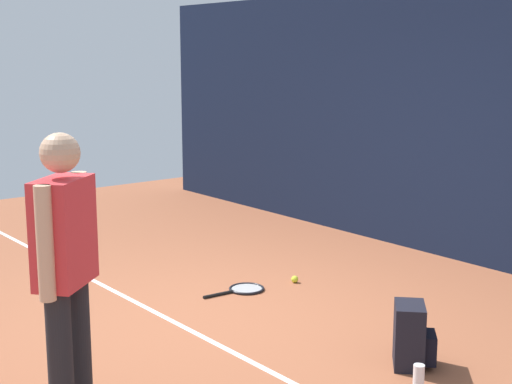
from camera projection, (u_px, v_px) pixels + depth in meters
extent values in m
plane|color=#9E5638|center=(218.00, 319.00, 5.99)|extent=(12.00, 12.00, 0.00)
cube|color=#141E38|center=(454.00, 124.00, 7.57)|extent=(10.00, 0.10, 2.81)
cube|color=white|center=(185.00, 328.00, 5.79)|extent=(9.00, 0.05, 0.00)
cylinder|color=black|center=(60.00, 364.00, 4.09)|extent=(0.14, 0.14, 0.85)
cylinder|color=black|center=(79.00, 348.00, 4.32)|extent=(0.14, 0.14, 0.85)
cube|color=red|center=(64.00, 232.00, 4.07)|extent=(0.42, 0.45, 0.60)
sphere|color=#D8A884|center=(60.00, 153.00, 3.99)|extent=(0.22, 0.22, 0.22)
cylinder|color=#D8A884|center=(45.00, 244.00, 3.86)|extent=(0.09, 0.09, 0.62)
cylinder|color=#D8A884|center=(81.00, 225.00, 4.29)|extent=(0.09, 0.09, 0.62)
cylinder|color=black|center=(218.00, 295.00, 6.55)|extent=(0.06, 0.30, 0.03)
torus|color=black|center=(247.00, 289.00, 6.72)|extent=(0.35, 0.35, 0.02)
cylinder|color=#B2B2B2|center=(247.00, 289.00, 6.72)|extent=(0.30, 0.30, 0.00)
cube|color=black|center=(409.00, 335.00, 5.06)|extent=(0.35, 0.36, 0.44)
cube|color=black|center=(429.00, 347.00, 5.06)|extent=(0.21, 0.22, 0.20)
sphere|color=#CCE033|center=(295.00, 279.00, 6.93)|extent=(0.07, 0.07, 0.07)
cylinder|color=white|center=(418.00, 384.00, 4.53)|extent=(0.07, 0.07, 0.25)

